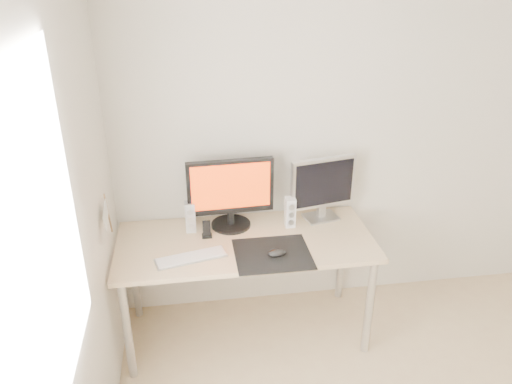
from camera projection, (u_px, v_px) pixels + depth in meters
wall_back at (375, 134)px, 3.35m from camera, size 3.50×0.00×3.50m
wall_left at (40, 343)px, 1.55m from camera, size 0.00×3.50×3.50m
window_pane at (29, 276)px, 1.44m from camera, size 0.00×1.30×1.30m
mousepad at (273, 254)px, 2.96m from camera, size 0.45×0.40×0.00m
mouse at (277, 253)px, 2.93m from camera, size 0.11×0.06×0.04m
desk at (246, 250)px, 3.15m from camera, size 1.60×0.70×0.73m
main_monitor at (230, 191)px, 3.16m from camera, size 0.55×0.27×0.47m
second_monitor at (323, 186)px, 3.27m from camera, size 0.45×0.20×0.43m
speaker_left at (190, 217)px, 3.18m from camera, size 0.06×0.08×0.20m
speaker_right at (290, 212)px, 3.23m from camera, size 0.06×0.08×0.20m
keyboard at (191, 257)px, 2.92m from camera, size 0.44×0.21×0.02m
phone_dock at (207, 232)px, 3.13m from camera, size 0.06×0.05×0.11m
pennant at (107, 214)px, 2.74m from camera, size 0.01×0.23×0.29m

